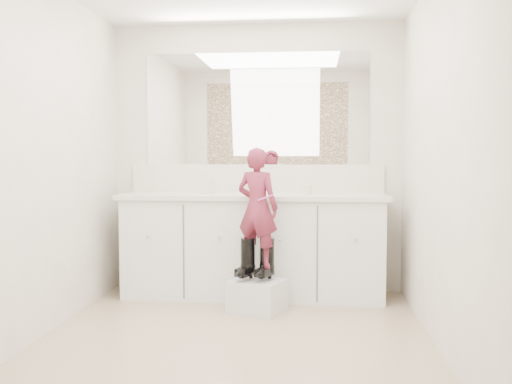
# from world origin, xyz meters

# --- Properties ---
(floor) EXTENTS (3.00, 3.00, 0.00)m
(floor) POSITION_xyz_m (0.00, 0.00, 0.00)
(floor) COLOR #8F795D
(floor) RESTS_ON ground
(wall_back) EXTENTS (2.60, 0.00, 2.60)m
(wall_back) POSITION_xyz_m (0.00, 1.50, 1.20)
(wall_back) COLOR beige
(wall_back) RESTS_ON floor
(wall_front) EXTENTS (2.60, 0.00, 2.60)m
(wall_front) POSITION_xyz_m (0.00, -1.50, 1.20)
(wall_front) COLOR beige
(wall_front) RESTS_ON floor
(wall_left) EXTENTS (0.00, 3.00, 3.00)m
(wall_left) POSITION_xyz_m (-1.30, 0.00, 1.20)
(wall_left) COLOR beige
(wall_left) RESTS_ON floor
(wall_right) EXTENTS (0.00, 3.00, 3.00)m
(wall_right) POSITION_xyz_m (1.30, 0.00, 1.20)
(wall_right) COLOR beige
(wall_right) RESTS_ON floor
(vanity_cabinet) EXTENTS (2.20, 0.55, 0.85)m
(vanity_cabinet) POSITION_xyz_m (0.00, 1.23, 0.42)
(vanity_cabinet) COLOR silver
(vanity_cabinet) RESTS_ON floor
(countertop) EXTENTS (2.28, 0.58, 0.04)m
(countertop) POSITION_xyz_m (0.00, 1.21, 0.87)
(countertop) COLOR beige
(countertop) RESTS_ON vanity_cabinet
(backsplash) EXTENTS (2.28, 0.03, 0.25)m
(backsplash) POSITION_xyz_m (0.00, 1.49, 1.02)
(backsplash) COLOR beige
(backsplash) RESTS_ON countertop
(mirror) EXTENTS (2.00, 0.02, 1.00)m
(mirror) POSITION_xyz_m (0.00, 1.49, 1.64)
(mirror) COLOR white
(mirror) RESTS_ON wall_back
(dot_panel) EXTENTS (2.00, 0.01, 1.20)m
(dot_panel) POSITION_xyz_m (0.00, -1.49, 1.65)
(dot_panel) COLOR #472819
(dot_panel) RESTS_ON wall_front
(faucet) EXTENTS (0.08, 0.08, 0.10)m
(faucet) POSITION_xyz_m (0.00, 1.38, 0.94)
(faucet) COLOR silver
(faucet) RESTS_ON countertop
(cup) EXTENTS (0.12, 0.12, 0.09)m
(cup) POSITION_xyz_m (0.47, 1.19, 0.93)
(cup) COLOR beige
(cup) RESTS_ON countertop
(soap_bottle) EXTENTS (0.10, 0.10, 0.17)m
(soap_bottle) POSITION_xyz_m (-0.41, 1.25, 0.98)
(soap_bottle) COLOR beige
(soap_bottle) RESTS_ON countertop
(step_stool) EXTENTS (0.48, 0.45, 0.25)m
(step_stool) POSITION_xyz_m (0.08, 0.73, 0.12)
(step_stool) COLOR silver
(step_stool) RESTS_ON floor
(boot_left) EXTENTS (0.19, 0.25, 0.33)m
(boot_left) POSITION_xyz_m (0.01, 0.75, 0.41)
(boot_left) COLOR black
(boot_left) RESTS_ON step_stool
(boot_right) EXTENTS (0.19, 0.25, 0.33)m
(boot_right) POSITION_xyz_m (0.16, 0.75, 0.41)
(boot_right) COLOR black
(boot_right) RESTS_ON step_stool
(toddler) EXTENTS (0.40, 0.33, 0.93)m
(toddler) POSITION_xyz_m (0.08, 0.75, 0.81)
(toddler) COLOR #B4375D
(toddler) RESTS_ON step_stool
(toothbrush) EXTENTS (0.13, 0.06, 0.06)m
(toothbrush) POSITION_xyz_m (0.15, 0.67, 0.90)
(toothbrush) COLOR #D854A1
(toothbrush) RESTS_ON toddler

